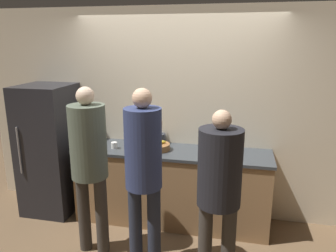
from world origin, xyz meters
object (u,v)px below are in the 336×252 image
at_px(refrigerator, 50,149).
at_px(utensil_crock, 160,138).
at_px(person_center, 143,166).
at_px(cup_white, 114,145).
at_px(fruit_bowl, 157,147).
at_px(bottle_dark, 89,139).
at_px(person_left, 89,156).
at_px(person_right, 219,182).

relative_size(refrigerator, utensil_crock, 5.64).
distance_m(person_center, utensil_crock, 1.14).
relative_size(refrigerator, person_center, 0.93).
height_order(person_center, cup_white, person_center).
bearing_deg(fruit_bowl, utensil_crock, 95.43).
height_order(refrigerator, cup_white, refrigerator).
relative_size(person_center, bottle_dark, 10.49).
bearing_deg(person_center, refrigerator, 150.40).
distance_m(person_left, utensil_crock, 1.12).
bearing_deg(person_center, utensil_crock, 95.91).
distance_m(utensil_crock, cup_white, 0.59).
distance_m(person_center, cup_white, 1.02).
bearing_deg(person_left, refrigerator, 141.25).
xyz_separation_m(person_center, fruit_bowl, (-0.09, 0.88, -0.10)).
distance_m(person_left, fruit_bowl, 0.91).
bearing_deg(person_right, person_center, 175.76).
xyz_separation_m(bottle_dark, cup_white, (0.38, -0.10, -0.03)).
distance_m(utensil_crock, bottle_dark, 0.90).
bearing_deg(bottle_dark, utensil_crock, 14.18).
bearing_deg(fruit_bowl, bottle_dark, 178.09).
height_order(person_left, person_right, person_left).
xyz_separation_m(person_center, person_right, (0.70, -0.05, -0.07)).
bearing_deg(utensil_crock, person_right, -55.22).
relative_size(person_left, bottle_dark, 10.36).
xyz_separation_m(person_left, person_right, (1.31, -0.18, -0.07)).
relative_size(utensil_crock, cup_white, 3.73).
relative_size(person_left, person_center, 0.99).
xyz_separation_m(person_left, utensil_crock, (0.49, 1.00, -0.07)).
xyz_separation_m(refrigerator, cup_white, (0.91, -0.06, 0.14)).
relative_size(person_right, fruit_bowl, 5.42).
bearing_deg(person_center, bottle_dark, 137.57).
height_order(person_left, utensil_crock, person_left).
bearing_deg(person_right, cup_white, 146.77).
bearing_deg(person_left, person_right, -7.96).
relative_size(refrigerator, cup_white, 21.03).
bearing_deg(refrigerator, cup_white, -3.57).
bearing_deg(fruit_bowl, person_left, -124.69).
height_order(bottle_dark, cup_white, bottle_dark).
xyz_separation_m(person_center, utensil_crock, (-0.12, 1.13, -0.07)).
xyz_separation_m(person_right, utensil_crock, (-0.82, 1.18, -0.00)).
xyz_separation_m(refrigerator, utensil_crock, (1.41, 0.26, 0.17)).
distance_m(refrigerator, cup_white, 0.93).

